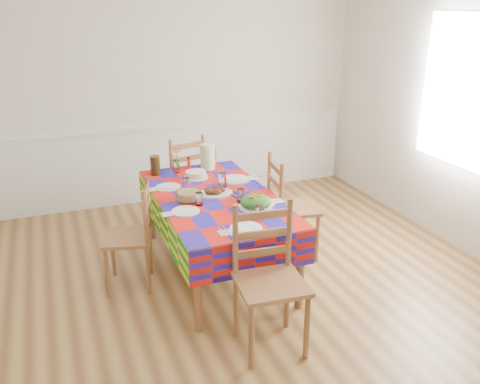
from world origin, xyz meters
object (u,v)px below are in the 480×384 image
at_px(green_pitcher, 208,157).
at_px(chair_right, 289,208).
at_px(tea_pitcher, 155,165).
at_px(chair_left, 133,237).
at_px(chair_far, 182,179).
at_px(meat_platter, 215,192).
at_px(chair_near, 269,280).
at_px(dining_table, 215,204).

relative_size(green_pitcher, chair_right, 0.26).
xyz_separation_m(tea_pitcher, chair_left, (-0.37, -0.76, -0.35)).
bearing_deg(tea_pitcher, green_pitcher, -0.34).
height_order(chair_far, chair_right, chair_far).
bearing_deg(chair_right, chair_left, 98.54).
bearing_deg(meat_platter, tea_pitcher, 117.05).
height_order(meat_platter, chair_near, chair_near).
height_order(tea_pitcher, chair_far, chair_far).
relative_size(chair_near, chair_left, 1.12).
distance_m(dining_table, green_pitcher, 0.79).
bearing_deg(tea_pitcher, chair_left, -116.26).
bearing_deg(dining_table, tea_pitcher, 115.46).
bearing_deg(tea_pitcher, chair_right, -34.41).
bearing_deg(chair_left, chair_right, 105.74).
distance_m(chair_far, chair_right, 1.35).
relative_size(green_pitcher, tea_pitcher, 1.35).
bearing_deg(chair_left, chair_near, 47.94).
bearing_deg(chair_far, dining_table, 77.58).
distance_m(dining_table, chair_near, 1.15).
bearing_deg(meat_platter, dining_table, -105.85).
xyz_separation_m(dining_table, green_pitcher, (0.17, 0.74, 0.20)).
bearing_deg(chair_left, chair_far, 162.56).
relative_size(dining_table, chair_right, 1.86).
height_order(green_pitcher, tea_pitcher, green_pitcher).
bearing_deg(green_pitcher, meat_platter, -103.06).
bearing_deg(chair_left, green_pitcher, 144.93).
xyz_separation_m(meat_platter, chair_near, (-0.01, -1.18, -0.23)).
distance_m(meat_platter, tea_pitcher, 0.80).
distance_m(meat_platter, chair_far, 1.14).
xyz_separation_m(green_pitcher, chair_right, (0.55, -0.74, -0.35)).
height_order(dining_table, chair_near, chair_near).
distance_m(green_pitcher, chair_far, 0.56).
distance_m(dining_table, meat_platter, 0.11).
relative_size(tea_pitcher, chair_left, 0.20).
relative_size(green_pitcher, chair_left, 0.27).
bearing_deg(meat_platter, chair_right, -2.09).
distance_m(chair_near, chair_right, 1.36).
bearing_deg(chair_far, tea_pitcher, 35.80).
xyz_separation_m(chair_far, chair_right, (0.72, -1.14, -0.00)).
distance_m(chair_near, chair_far, 2.29).
bearing_deg(dining_table, chair_near, -89.79).
xyz_separation_m(meat_platter, green_pitcher, (0.16, 0.71, 0.10)).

